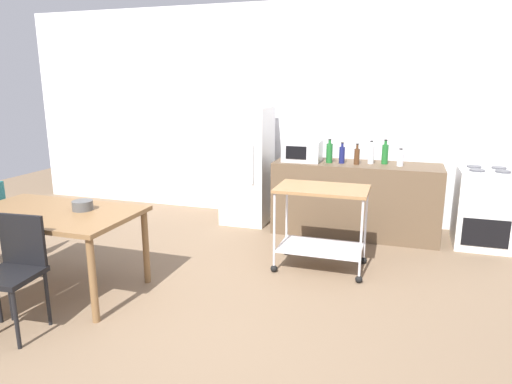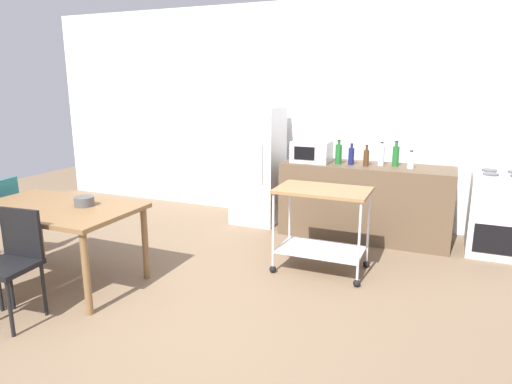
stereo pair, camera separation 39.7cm
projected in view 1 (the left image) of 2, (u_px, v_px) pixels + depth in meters
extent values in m
plane|color=brown|center=(203.00, 323.00, 3.62)|extent=(12.00, 12.00, 0.00)
cube|color=white|center=(297.00, 113.00, 6.24)|extent=(8.40, 0.12, 2.90)
cube|color=brown|center=(355.00, 199.00, 5.65)|extent=(2.00, 0.64, 0.90)
cube|color=brown|center=(52.00, 213.00, 4.04)|extent=(1.50, 0.90, 0.04)
cylinder|color=brown|center=(93.00, 280.00, 3.56)|extent=(0.06, 0.06, 0.71)
cylinder|color=brown|center=(28.00, 232.00, 4.69)|extent=(0.06, 0.06, 0.71)
cylinder|color=brown|center=(146.00, 247.00, 4.28)|extent=(0.06, 0.06, 0.71)
cube|color=black|center=(9.00, 276.00, 3.36)|extent=(0.43, 0.43, 0.04)
cube|color=black|center=(22.00, 240.00, 3.48)|extent=(0.38, 0.06, 0.40)
cylinder|color=black|center=(16.00, 320.00, 3.22)|extent=(0.03, 0.03, 0.45)
cylinder|color=black|center=(10.00, 294.00, 3.62)|extent=(0.03, 0.03, 0.45)
cylinder|color=black|center=(48.00, 298.00, 3.55)|extent=(0.03, 0.03, 0.45)
cylinder|color=black|center=(8.00, 243.00, 4.75)|extent=(0.03, 0.03, 0.45)
cube|color=white|center=(483.00, 208.00, 5.24)|extent=(0.60, 0.60, 0.90)
cube|color=black|center=(486.00, 233.00, 5.00)|extent=(0.48, 0.01, 0.32)
cylinder|color=#47474C|center=(477.00, 170.00, 5.06)|extent=(0.16, 0.16, 0.02)
cylinder|color=#47474C|center=(503.00, 172.00, 4.98)|extent=(0.16, 0.16, 0.02)
cylinder|color=#47474C|center=(474.00, 167.00, 5.28)|extent=(0.16, 0.16, 0.02)
cylinder|color=#47474C|center=(499.00, 168.00, 5.20)|extent=(0.16, 0.16, 0.02)
cube|color=white|center=(247.00, 165.00, 6.10)|extent=(0.60, 0.60, 1.55)
cylinder|color=silver|center=(252.00, 164.00, 5.74)|extent=(0.02, 0.02, 0.50)
cube|color=olive|center=(322.00, 189.00, 4.51)|extent=(0.90, 0.56, 0.03)
cube|color=silver|center=(320.00, 247.00, 4.65)|extent=(0.83, 0.52, 0.02)
cylinder|color=silver|center=(274.00, 229.00, 4.49)|extent=(0.02, 0.02, 0.76)
sphere|color=black|center=(274.00, 269.00, 4.59)|extent=(0.07, 0.07, 0.07)
cylinder|color=silver|center=(361.00, 238.00, 4.24)|extent=(0.02, 0.02, 0.76)
sphere|color=black|center=(359.00, 279.00, 4.34)|extent=(0.07, 0.07, 0.07)
cylinder|color=silver|center=(287.00, 216.00, 4.95)|extent=(0.02, 0.02, 0.76)
sphere|color=black|center=(286.00, 251.00, 5.05)|extent=(0.07, 0.07, 0.07)
cylinder|color=silver|center=(366.00, 223.00, 4.70)|extent=(0.02, 0.02, 0.76)
sphere|color=black|center=(363.00, 260.00, 4.80)|extent=(0.07, 0.07, 0.07)
cube|color=silver|center=(302.00, 151.00, 5.67)|extent=(0.46, 0.34, 0.26)
cube|color=black|center=(296.00, 153.00, 5.52)|extent=(0.25, 0.01, 0.16)
cylinder|color=#1E6628|center=(329.00, 153.00, 5.56)|extent=(0.08, 0.08, 0.23)
cylinder|color=#1E6628|center=(330.00, 142.00, 5.52)|extent=(0.03, 0.03, 0.04)
cylinder|color=black|center=(330.00, 140.00, 5.52)|extent=(0.04, 0.04, 0.01)
cylinder|color=navy|center=(342.00, 155.00, 5.53)|extent=(0.07, 0.07, 0.20)
cylinder|color=navy|center=(342.00, 145.00, 5.50)|extent=(0.03, 0.03, 0.04)
cylinder|color=black|center=(342.00, 143.00, 5.49)|extent=(0.03, 0.03, 0.01)
cylinder|color=#4C2D19|center=(357.00, 157.00, 5.45)|extent=(0.07, 0.07, 0.19)
cylinder|color=#4C2D19|center=(357.00, 147.00, 5.42)|extent=(0.03, 0.03, 0.05)
cylinder|color=black|center=(357.00, 144.00, 5.42)|extent=(0.03, 0.03, 0.01)
cylinder|color=silver|center=(371.00, 154.00, 5.49)|extent=(0.07, 0.07, 0.23)
cylinder|color=silver|center=(372.00, 143.00, 5.46)|extent=(0.03, 0.03, 0.04)
cylinder|color=black|center=(372.00, 141.00, 5.45)|extent=(0.04, 0.04, 0.01)
cylinder|color=#1E6628|center=(385.00, 154.00, 5.47)|extent=(0.08, 0.08, 0.23)
cylinder|color=#1E6628|center=(386.00, 143.00, 5.44)|extent=(0.03, 0.03, 0.05)
cylinder|color=black|center=(386.00, 140.00, 5.43)|extent=(0.04, 0.04, 0.01)
cylinder|color=silver|center=(400.00, 160.00, 5.35)|extent=(0.08, 0.08, 0.15)
cylinder|color=silver|center=(401.00, 151.00, 5.32)|extent=(0.03, 0.03, 0.04)
cylinder|color=black|center=(401.00, 149.00, 5.32)|extent=(0.04, 0.04, 0.01)
cylinder|color=#4C4C4C|center=(83.00, 205.00, 4.06)|extent=(0.18, 0.18, 0.09)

